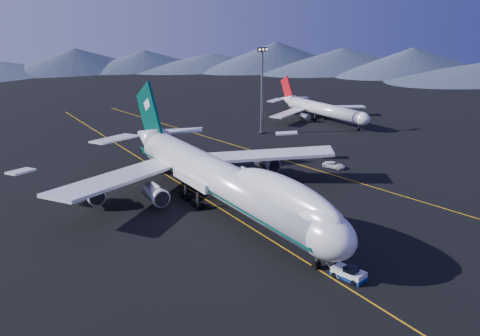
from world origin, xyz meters
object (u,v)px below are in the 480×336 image
boeing_747 (221,178)px  service_van (334,165)px  second_jet (321,109)px  floodlight_mast (262,91)px  pushback_tug (349,274)px

boeing_747 → service_van: 35.85m
second_jet → floodlight_mast: (-26.17, -5.11, 8.53)m
second_jet → floodlight_mast: floodlight_mast is taller
service_van → floodlight_mast: floodlight_mast is taller
boeing_747 → service_van: (34.26, 9.23, -5.12)m
second_jet → service_van: size_ratio=8.61×
boeing_747 → floodlight_mast: floodlight_mast is taller
pushback_tug → second_jet: bearing=38.3°
second_jet → service_van: 53.52m
boeing_747 → service_van: size_ratio=14.42×
boeing_747 → second_jet: (66.04, 52.19, -2.09)m
boeing_747 → pushback_tug: 31.51m
second_jet → boeing_747: bearing=-138.1°
floodlight_mast → service_van: bearing=-98.4°
boeing_747 → pushback_tug: size_ratio=14.44×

